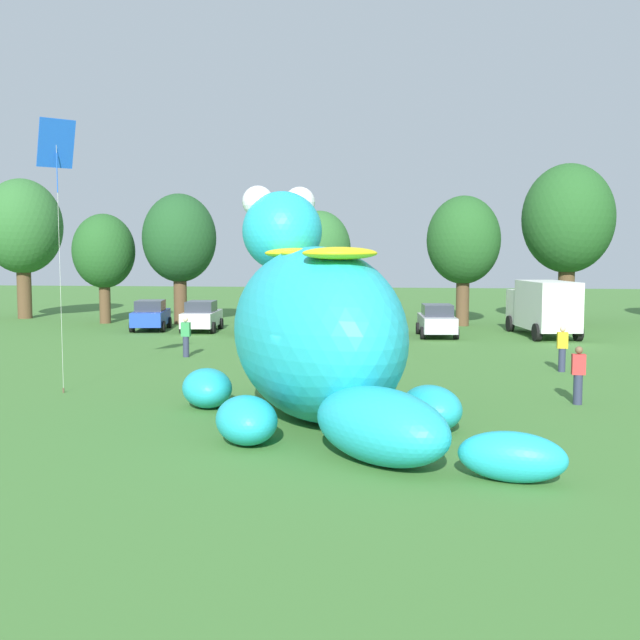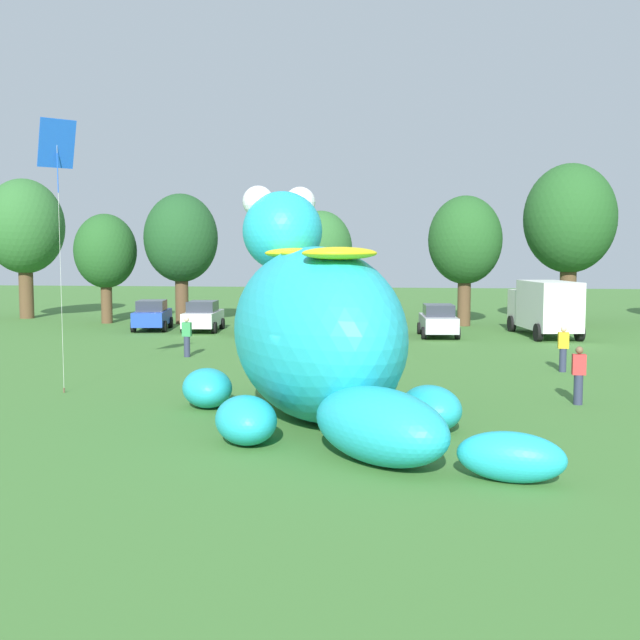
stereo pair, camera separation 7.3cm
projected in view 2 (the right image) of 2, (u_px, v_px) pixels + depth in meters
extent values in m
plane|color=#427533|center=(328.00, 433.00, 18.86)|extent=(160.00, 160.00, 0.00)
ellipsoid|color=#23B2C6|center=(315.00, 333.00, 20.40)|extent=(7.11, 9.11, 4.59)
ellipsoid|color=#23B2C6|center=(282.00, 231.00, 23.46)|extent=(3.31, 3.43, 2.42)
sphere|color=white|center=(258.00, 201.00, 23.53)|extent=(0.97, 0.97, 0.97)
sphere|color=white|center=(300.00, 202.00, 23.92)|extent=(0.97, 0.97, 0.97)
ellipsoid|color=yellow|center=(297.00, 253.00, 21.97)|extent=(2.28, 2.10, 0.31)
ellipsoid|color=yellow|center=(315.00, 253.00, 20.22)|extent=(2.28, 2.10, 0.31)
ellipsoid|color=yellow|center=(340.00, 253.00, 18.28)|extent=(2.28, 2.10, 0.31)
ellipsoid|color=#23B2C6|center=(207.00, 388.00, 21.94)|extent=(2.09, 2.37, 1.12)
ellipsoid|color=#23B2C6|center=(374.00, 379.00, 23.43)|extent=(2.09, 2.37, 1.12)
ellipsoid|color=#23B2C6|center=(246.00, 420.00, 17.73)|extent=(2.09, 2.37, 1.12)
ellipsoid|color=#23B2C6|center=(431.00, 408.00, 19.11)|extent=(2.09, 2.37, 1.12)
ellipsoid|color=#23B2C6|center=(379.00, 426.00, 16.07)|extent=(3.89, 3.90, 1.61)
ellipsoid|color=#23B2C6|center=(511.00, 457.00, 14.78)|extent=(2.27, 1.45, 0.98)
cube|color=#2347B7|center=(152.00, 318.00, 44.00)|extent=(2.44, 4.35, 0.80)
cube|color=#2D333D|center=(152.00, 306.00, 43.79)|extent=(1.84, 2.21, 0.60)
cylinder|color=black|center=(141.00, 323.00, 45.25)|extent=(0.36, 0.67, 0.64)
cylinder|color=black|center=(170.00, 322.00, 45.34)|extent=(0.36, 0.67, 0.64)
cylinder|color=black|center=(133.00, 327.00, 42.72)|extent=(0.36, 0.67, 0.64)
cylinder|color=black|center=(164.00, 326.00, 42.81)|extent=(0.36, 0.67, 0.64)
cube|color=white|center=(203.00, 319.00, 43.33)|extent=(2.07, 4.24, 0.80)
cube|color=#2D333D|center=(203.00, 306.00, 43.12)|extent=(1.67, 2.10, 0.60)
cylinder|color=black|center=(193.00, 323.00, 44.67)|extent=(0.30, 0.66, 0.64)
cylinder|color=black|center=(222.00, 324.00, 44.60)|extent=(0.30, 0.66, 0.64)
cylinder|color=black|center=(184.00, 328.00, 42.14)|extent=(0.30, 0.66, 0.64)
cylinder|color=black|center=(214.00, 328.00, 42.07)|extent=(0.30, 0.66, 0.64)
cube|color=#1E7238|center=(258.00, 321.00, 41.79)|extent=(2.18, 4.28, 0.80)
cube|color=#2D333D|center=(257.00, 308.00, 41.58)|extent=(1.72, 2.13, 0.60)
cylinder|color=black|center=(245.00, 326.00, 43.10)|extent=(0.32, 0.66, 0.64)
cylinder|color=black|center=(275.00, 326.00, 43.08)|extent=(0.32, 0.66, 0.64)
cylinder|color=black|center=(240.00, 331.00, 40.57)|extent=(0.32, 0.66, 0.64)
cylinder|color=black|center=(272.00, 331.00, 40.55)|extent=(0.32, 0.66, 0.64)
cube|color=yellow|center=(315.00, 321.00, 41.82)|extent=(2.09, 4.25, 0.80)
cube|color=#2D333D|center=(315.00, 308.00, 41.61)|extent=(1.68, 2.10, 0.60)
cylinder|color=black|center=(301.00, 326.00, 43.15)|extent=(0.30, 0.66, 0.64)
cylinder|color=black|center=(331.00, 326.00, 43.09)|extent=(0.30, 0.66, 0.64)
cylinder|color=black|center=(298.00, 330.00, 40.62)|extent=(0.30, 0.66, 0.64)
cylinder|color=black|center=(330.00, 331.00, 40.56)|extent=(0.30, 0.66, 0.64)
cube|color=black|center=(377.00, 322.00, 41.37)|extent=(1.85, 4.16, 0.80)
cube|color=#2D333D|center=(377.00, 309.00, 41.16)|extent=(1.57, 2.02, 0.60)
cylinder|color=black|center=(362.00, 327.00, 42.74)|extent=(0.26, 0.65, 0.64)
cylinder|color=black|center=(393.00, 327.00, 42.58)|extent=(0.26, 0.65, 0.64)
cylinder|color=black|center=(360.00, 331.00, 40.22)|extent=(0.26, 0.65, 0.64)
cylinder|color=black|center=(393.00, 332.00, 40.06)|extent=(0.26, 0.65, 0.64)
cube|color=#B7BABF|center=(438.00, 323.00, 40.46)|extent=(2.07, 4.24, 0.80)
cube|color=#2D333D|center=(439.00, 310.00, 40.25)|extent=(1.67, 2.10, 0.60)
cylinder|color=black|center=(420.00, 328.00, 41.80)|extent=(0.30, 0.66, 0.64)
cylinder|color=black|center=(451.00, 328.00, 41.73)|extent=(0.30, 0.66, 0.64)
cylinder|color=black|center=(424.00, 333.00, 39.27)|extent=(0.30, 0.66, 0.64)
cylinder|color=black|center=(458.00, 333.00, 39.20)|extent=(0.30, 0.66, 0.64)
cube|color=silver|center=(530.00, 307.00, 43.07)|extent=(2.28, 2.12, 1.90)
cube|color=silver|center=(549.00, 305.00, 39.86)|extent=(2.85, 4.89, 2.50)
cylinder|color=black|center=(512.00, 324.00, 43.11)|extent=(0.43, 0.93, 0.90)
cylinder|color=black|center=(547.00, 324.00, 43.19)|extent=(0.43, 0.93, 0.90)
cylinder|color=black|center=(538.00, 332.00, 38.32)|extent=(0.43, 0.93, 0.90)
cylinder|color=black|center=(580.00, 332.00, 38.41)|extent=(0.43, 0.93, 0.90)
cylinder|color=brown|center=(26.00, 294.00, 51.87)|extent=(0.94, 0.94, 3.30)
ellipsoid|color=#2D662D|center=(24.00, 226.00, 51.47)|extent=(5.28, 5.28, 6.33)
cylinder|color=brown|center=(107.00, 304.00, 48.26)|extent=(0.69, 0.69, 2.41)
ellipsoid|color=#235623|center=(105.00, 251.00, 47.97)|extent=(3.86, 3.86, 4.63)
cylinder|color=brown|center=(182.00, 301.00, 47.79)|extent=(0.81, 0.81, 2.84)
ellipsoid|color=#1E4C23|center=(181.00, 238.00, 47.45)|extent=(4.54, 4.54, 5.45)
cylinder|color=brown|center=(321.00, 303.00, 49.07)|extent=(0.71, 0.71, 2.50)
ellipsoid|color=#2D662D|center=(321.00, 249.00, 48.77)|extent=(3.99, 3.99, 4.79)
cylinder|color=brown|center=(464.00, 303.00, 46.51)|extent=(0.79, 0.79, 2.76)
ellipsoid|color=#235623|center=(465.00, 240.00, 46.18)|extent=(4.42, 4.42, 5.31)
cylinder|color=brown|center=(568.00, 297.00, 47.25)|extent=(0.99, 0.99, 3.47)
ellipsoid|color=#235623|center=(570.00, 218.00, 46.83)|extent=(5.55, 5.55, 6.66)
cylinder|color=#2D334C|center=(578.00, 390.00, 22.34)|extent=(0.26, 0.26, 0.88)
cube|color=red|center=(579.00, 364.00, 22.28)|extent=(0.38, 0.22, 0.60)
sphere|color=brown|center=(579.00, 350.00, 22.24)|extent=(0.22, 0.22, 0.22)
cylinder|color=#2D334C|center=(187.00, 347.00, 32.61)|extent=(0.26, 0.26, 0.88)
cube|color=#338C4C|center=(187.00, 329.00, 32.54)|extent=(0.38, 0.22, 0.60)
sphere|color=beige|center=(187.00, 319.00, 32.50)|extent=(0.22, 0.22, 0.22)
cylinder|color=#2D334C|center=(563.00, 360.00, 28.51)|extent=(0.26, 0.26, 0.88)
cube|color=gold|center=(563.00, 340.00, 28.44)|extent=(0.38, 0.22, 0.60)
sphere|color=beige|center=(564.00, 329.00, 28.41)|extent=(0.22, 0.22, 0.22)
cylinder|color=brown|center=(64.00, 390.00, 24.29)|extent=(0.06, 0.06, 0.15)
cylinder|color=silver|center=(60.00, 267.00, 23.95)|extent=(0.01, 0.01, 7.62)
cube|color=blue|center=(57.00, 143.00, 23.62)|extent=(1.13, 1.13, 1.44)
cylinder|color=blue|center=(58.00, 173.00, 23.69)|extent=(0.03, 0.03, 1.20)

